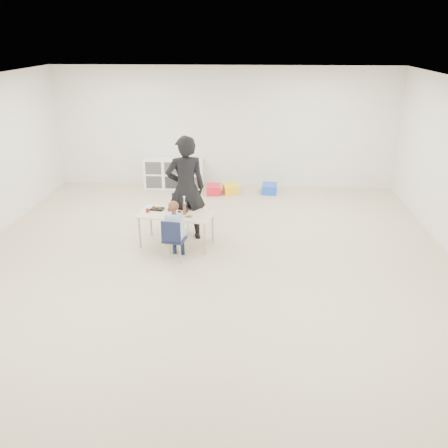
# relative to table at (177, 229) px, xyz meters

# --- Properties ---
(room) EXTENTS (9.00, 9.02, 2.80)m
(room) POSITION_rel_table_xyz_m (0.63, -1.00, 1.10)
(room) COLOR #BCAC90
(room) RESTS_ON ground
(table) EXTENTS (1.38, 0.86, 0.59)m
(table) POSITION_rel_table_xyz_m (0.00, 0.00, 0.00)
(table) COLOR #FAE9C8
(table) RESTS_ON ground
(chair_near) EXTENTS (0.39, 0.38, 0.71)m
(chair_near) POSITION_rel_table_xyz_m (0.05, -0.56, 0.06)
(chair_near) COLOR #111834
(chair_near) RESTS_ON ground
(chair_far) EXTENTS (0.39, 0.38, 0.71)m
(chair_far) POSITION_rel_table_xyz_m (-0.05, 0.56, 0.06)
(chair_far) COLOR #111834
(chair_far) RESTS_ON ground
(child) EXTENTS (0.55, 0.55, 1.12)m
(child) POSITION_rel_table_xyz_m (0.05, -0.56, 0.26)
(child) COLOR #A8C2E4
(child) RESTS_ON chair_near
(lunch_tray_near) EXTENTS (0.24, 0.20, 0.03)m
(lunch_tray_near) POSITION_rel_table_xyz_m (0.07, 0.01, 0.31)
(lunch_tray_near) COLOR black
(lunch_tray_near) RESTS_ON table
(lunch_tray_far) EXTENTS (0.24, 0.20, 0.03)m
(lunch_tray_far) POSITION_rel_table_xyz_m (-0.35, 0.15, 0.31)
(lunch_tray_far) COLOR black
(lunch_tray_far) RESTS_ON table
(milk_carton) EXTENTS (0.08, 0.08, 0.10)m
(milk_carton) POSITION_rel_table_xyz_m (0.01, -0.13, 0.34)
(milk_carton) COLOR white
(milk_carton) RESTS_ON table
(bread_roll) EXTENTS (0.09, 0.09, 0.07)m
(bread_roll) POSITION_rel_table_xyz_m (0.24, -0.15, 0.32)
(bread_roll) COLOR tan
(bread_roll) RESTS_ON table
(apple_near) EXTENTS (0.07, 0.07, 0.07)m
(apple_near) POSITION_rel_table_xyz_m (-0.13, 0.08, 0.33)
(apple_near) COLOR maroon
(apple_near) RESTS_ON table
(apple_far) EXTENTS (0.07, 0.07, 0.07)m
(apple_far) POSITION_rel_table_xyz_m (-0.49, 0.01, 0.33)
(apple_far) COLOR maroon
(apple_far) RESTS_ON table
(cubby_shelf) EXTENTS (1.40, 0.40, 0.70)m
(cubby_shelf) POSITION_rel_table_xyz_m (-0.57, 3.28, 0.05)
(cubby_shelf) COLOR white
(cubby_shelf) RESTS_ON ground
(adult) EXTENTS (0.79, 0.63, 1.88)m
(adult) POSITION_rel_table_xyz_m (0.14, 0.29, 0.64)
(adult) COLOR black
(adult) RESTS_ON ground
(bin_red) EXTENTS (0.36, 0.44, 0.20)m
(bin_red) POSITION_rel_table_xyz_m (0.42, 2.85, -0.20)
(bin_red) COLOR red
(bin_red) RESTS_ON ground
(bin_yellow) EXTENTS (0.41, 0.48, 0.21)m
(bin_yellow) POSITION_rel_table_xyz_m (0.81, 2.92, -0.20)
(bin_yellow) COLOR yellow
(bin_yellow) RESTS_ON ground
(bin_blue) EXTENTS (0.37, 0.46, 0.21)m
(bin_blue) POSITION_rel_table_xyz_m (1.71, 2.98, -0.19)
(bin_blue) COLOR blue
(bin_blue) RESTS_ON ground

